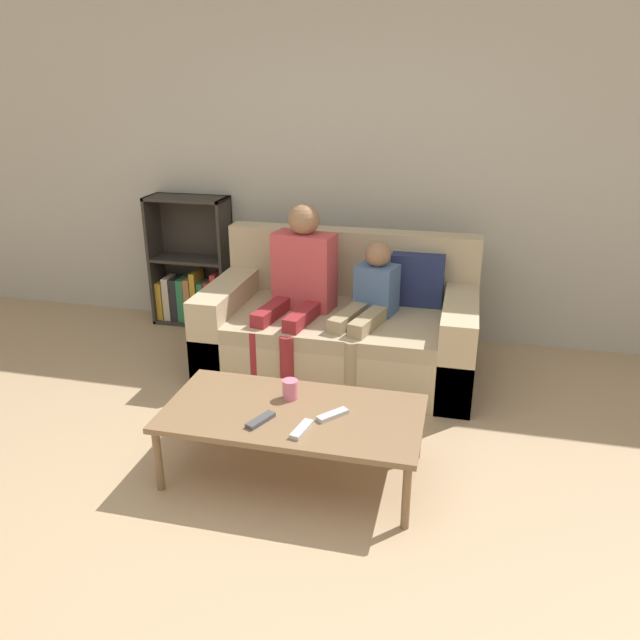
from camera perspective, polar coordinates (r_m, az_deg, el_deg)
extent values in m
plane|color=tan|center=(2.92, -7.17, -20.09)|extent=(22.00, 22.00, 0.00)
cube|color=#B7B2A8|center=(4.77, 3.40, 13.92)|extent=(12.00, 0.06, 2.60)
cube|color=tan|center=(4.32, 1.81, -2.55)|extent=(1.81, 1.00, 0.33)
cube|color=tan|center=(4.16, 1.59, -0.31)|extent=(1.37, 0.82, 0.10)
cube|color=tan|center=(4.53, 2.95, 5.33)|extent=(1.81, 0.18, 0.47)
cube|color=tan|center=(4.49, -8.15, -0.04)|extent=(0.22, 1.00, 0.59)
cube|color=tan|center=(4.20, 12.50, -1.91)|extent=(0.22, 1.00, 0.59)
cube|color=navy|center=(4.34, 8.86, 3.62)|extent=(0.36, 0.12, 0.36)
cube|color=#332D28|center=(5.30, -14.74, 5.42)|extent=(0.02, 0.28, 1.04)
cube|color=#332D28|center=(5.04, -8.52, 5.09)|extent=(0.02, 0.28, 1.04)
cube|color=#332D28|center=(5.28, -11.13, 5.65)|extent=(0.64, 0.02, 1.04)
cube|color=#332D28|center=(5.33, -11.30, 0.00)|extent=(0.64, 0.28, 0.02)
cube|color=#332D28|center=(5.16, -11.72, 5.49)|extent=(0.59, 0.28, 0.02)
cube|color=#332D28|center=(5.05, -12.15, 10.82)|extent=(0.64, 0.28, 0.02)
cube|color=gold|center=(5.37, -14.13, 1.86)|extent=(0.05, 0.17, 0.31)
cube|color=beige|center=(5.34, -13.54, 2.04)|extent=(0.06, 0.17, 0.36)
cube|color=#232328|center=(5.31, -12.91, 1.95)|extent=(0.06, 0.16, 0.35)
cube|color=#2D7A4C|center=(5.28, -12.25, 1.94)|extent=(0.06, 0.19, 0.36)
cube|color=#B77542|center=(5.26, -11.62, 1.95)|extent=(0.05, 0.21, 0.37)
cube|color=gold|center=(5.22, -11.11, 2.19)|extent=(0.05, 0.20, 0.42)
cube|color=#2D7A4C|center=(5.21, -10.51, 1.70)|extent=(0.05, 0.17, 0.34)
cube|color=red|center=(5.19, -9.85, 1.73)|extent=(0.06, 0.19, 0.35)
cube|color=red|center=(5.15, -9.29, 2.07)|extent=(0.05, 0.21, 0.43)
cube|color=#6699A8|center=(5.14, -8.76, 1.77)|extent=(0.04, 0.16, 0.38)
cylinder|color=brown|center=(3.23, -14.57, -12.31)|extent=(0.04, 0.04, 0.34)
cylinder|color=brown|center=(2.93, 7.89, -15.73)|extent=(0.04, 0.04, 0.34)
cylinder|color=brown|center=(3.67, -10.44, -7.56)|extent=(0.04, 0.04, 0.34)
cylinder|color=brown|center=(3.41, 8.95, -9.93)|extent=(0.04, 0.04, 0.34)
cube|color=brown|center=(3.16, -2.50, -8.54)|extent=(1.30, 0.66, 0.03)
cylinder|color=maroon|center=(4.01, -5.93, -3.87)|extent=(0.10, 0.10, 0.43)
cylinder|color=maroon|center=(3.92, -3.02, -4.44)|extent=(0.10, 0.10, 0.43)
cube|color=maroon|center=(4.12, -4.35, 0.85)|extent=(0.17, 0.46, 0.09)
cube|color=maroon|center=(4.03, -1.50, 0.41)|extent=(0.17, 0.46, 0.09)
cube|color=#C6474C|center=(4.23, -1.44, 4.52)|extent=(0.44, 0.26, 0.52)
sphere|color=#936B4C|center=(4.14, -1.49, 9.19)|extent=(0.21, 0.21, 0.21)
cylinder|color=#9E8966|center=(3.91, 1.00, -4.50)|extent=(0.11, 0.11, 0.43)
cylinder|color=#9E8966|center=(3.85, 2.85, -4.93)|extent=(0.11, 0.11, 0.43)
cube|color=#9E8966|center=(4.01, 2.73, 0.31)|extent=(0.21, 0.46, 0.09)
cube|color=#9E8966|center=(3.96, 4.55, -0.04)|extent=(0.21, 0.46, 0.09)
cube|color=#476693|center=(4.17, 5.21, 2.83)|extent=(0.30, 0.26, 0.33)
sphere|color=#936B4C|center=(4.10, 5.32, 6.00)|extent=(0.17, 0.17, 0.17)
cylinder|color=pink|center=(3.24, -2.74, -6.35)|extent=(0.08, 0.08, 0.10)
cube|color=#B7B7BC|center=(3.09, 1.16, -8.67)|extent=(0.15, 0.16, 0.02)
cube|color=#B7B7BC|center=(2.98, -1.68, -9.96)|extent=(0.08, 0.18, 0.02)
cube|color=#47474C|center=(3.06, -5.46, -9.11)|extent=(0.11, 0.18, 0.02)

